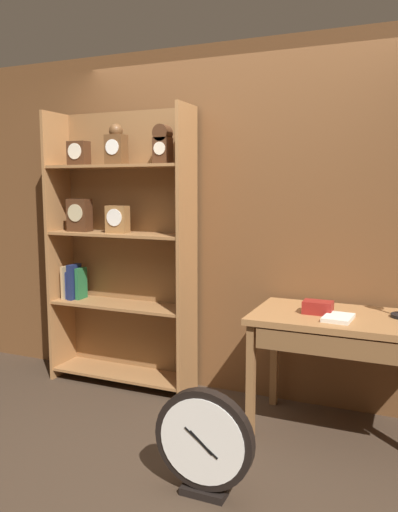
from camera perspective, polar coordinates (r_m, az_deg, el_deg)
name	(u,v)px	position (r m, az deg, el deg)	size (l,w,h in m)	color
ground_plane	(166,472)	(3.08, -3.65, -22.95)	(10.00, 10.00, 0.00)	#3D2D21
back_wood_panel	(241,223)	(3.81, 4.68, 3.66)	(4.80, 0.05, 2.60)	brown
bookshelf	(119,245)	(4.05, -8.91, 1.23)	(1.18, 0.34, 2.15)	#9E6B3D
workbench	(353,332)	(3.30, 16.79, -8.16)	(1.24, 0.66, 0.78)	#9E6B3D
toolbox_small	(318,307)	(3.30, 13.14, -5.61)	(0.18, 0.12, 0.08)	maroon
open_repair_manual	(338,318)	(3.19, 15.29, -6.67)	(0.16, 0.22, 0.03)	silver
round_clock_large	(204,442)	(2.75, 0.54, -20.11)	(0.53, 0.11, 0.57)	black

